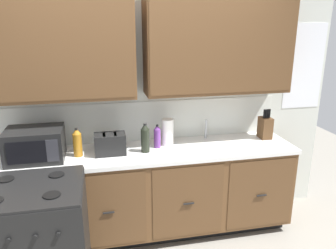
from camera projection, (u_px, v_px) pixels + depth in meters
The scene contains 11 objects.
wall_unit at pixel (139, 68), 3.12m from camera, with size 4.09×0.40×2.52m.
counter_run at pixel (145, 192), 3.28m from camera, with size 2.92×0.64×0.90m.
stove_range at pixel (36, 244), 2.51m from camera, with size 0.76×0.68×0.95m.
microwave at pixel (35, 145), 2.91m from camera, with size 0.48×0.37×0.28m.
toaster at pixel (110, 144), 3.05m from camera, with size 0.28×0.18×0.19m.
knife_block at pixel (265, 127), 3.46m from camera, with size 0.11×0.14×0.31m.
sink_faucet at pixel (206, 129), 3.46m from camera, with size 0.02×0.02×0.20m, color #B2B5BA.
paper_towel_roll at pixel (168, 132), 3.27m from camera, with size 0.12×0.12×0.26m, color white.
bottle_dark at pixel (145, 138), 3.09m from camera, with size 0.08×0.08×0.27m.
bottle_violet at pixel (157, 136), 3.20m from camera, with size 0.07×0.07×0.23m.
bottle_amber at pixel (77, 143), 2.99m from camera, with size 0.08×0.08×0.26m.
Camera 1 is at (-0.39, -2.63, 2.06)m, focal length 35.84 mm.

